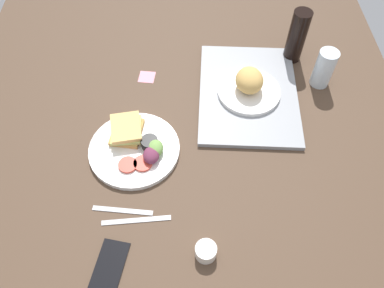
{
  "coord_description": "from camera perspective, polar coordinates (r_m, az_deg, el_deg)",
  "views": [
    {
      "loc": [
        66.25,
        1.72,
        96.45
      ],
      "look_at": [
        2.0,
        3.0,
        4.0
      ],
      "focal_mm": 35.2,
      "sensor_mm": 36.0,
      "label": 1
    }
  ],
  "objects": [
    {
      "name": "espresso_cup",
      "position": [
        1.0,
        2.11,
        -15.94
      ],
      "size": [
        5.6,
        5.6,
        4.0
      ],
      "primitive_type": "cylinder",
      "color": "silver",
      "rests_on": "ground_plane"
    },
    {
      "name": "soda_bottle",
      "position": [
        1.42,
        15.61,
        15.44
      ],
      "size": [
        6.4,
        6.4,
        19.79
      ],
      "primitive_type": "cylinder",
      "color": "black",
      "rests_on": "ground_plane"
    },
    {
      "name": "knife",
      "position": [
        1.06,
        -8.44,
        -11.34
      ],
      "size": [
        2.68,
        19.05,
        0.5
      ],
      "primitive_type": "cube",
      "rotation": [
        0.0,
        0.0,
        1.64
      ],
      "color": "#B7B7BC",
      "rests_on": "ground_plane"
    },
    {
      "name": "serving_tray",
      "position": [
        1.31,
        8.5,
        7.63
      ],
      "size": [
        47.05,
        35.85,
        1.6
      ],
      "primitive_type": "cube",
      "rotation": [
        0.0,
        0.0,
        -0.06
      ],
      "color": "gray",
      "rests_on": "ground_plane"
    },
    {
      "name": "sticky_note",
      "position": [
        1.37,
        -6.86,
        10.06
      ],
      "size": [
        6.27,
        6.27,
        0.12
      ],
      "primitive_type": "cube",
      "rotation": [
        0.0,
        0.0,
        -0.13
      ],
      "color": "pink",
      "rests_on": "ground_plane"
    },
    {
      "name": "drinking_glass",
      "position": [
        1.37,
        19.37,
        10.76
      ],
      "size": [
        6.55,
        6.55,
        13.77
      ],
      "primitive_type": "cylinder",
      "color": "silver",
      "rests_on": "ground_plane"
    },
    {
      "name": "fork",
      "position": [
        1.08,
        -10.48,
        -9.85
      ],
      "size": [
        3.38,
        17.05,
        0.5
      ],
      "primitive_type": "cube",
      "rotation": [
        0.0,
        0.0,
        1.45
      ],
      "color": "#B7B7BC",
      "rests_on": "ground_plane"
    },
    {
      "name": "bread_plate_near",
      "position": [
        1.28,
        8.65,
        8.76
      ],
      "size": [
        21.21,
        21.21,
        8.67
      ],
      "color": "white",
      "rests_on": "serving_tray"
    },
    {
      "name": "plate_with_salad",
      "position": [
        1.16,
        -8.56,
        -0.28
      ],
      "size": [
        27.81,
        27.81,
        5.4
      ],
      "color": "white",
      "rests_on": "ground_plane"
    },
    {
      "name": "ground_plane",
      "position": [
        1.18,
        -1.47,
        -0.75
      ],
      "size": [
        190.0,
        150.0,
        3.0
      ],
      "primitive_type": "cube",
      "color": "#4C3828"
    },
    {
      "name": "cell_phone",
      "position": [
        1.02,
        -12.48,
        -17.83
      ],
      "size": [
        15.61,
        10.14,
        0.8
      ],
      "primitive_type": "cube",
      "rotation": [
        0.0,
        0.0,
        -0.22
      ],
      "color": "black",
      "rests_on": "ground_plane"
    }
  ]
}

